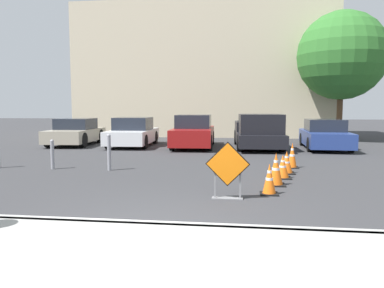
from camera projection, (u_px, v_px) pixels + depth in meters
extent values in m
plane|color=#333335|center=(209.00, 153.00, 15.59)|extent=(96.00, 96.00, 0.00)
cube|color=#999993|center=(125.00, 267.00, 4.28)|extent=(29.27, 2.90, 0.14)
cube|color=#999993|center=(154.00, 227.00, 5.71)|extent=(29.27, 0.20, 0.14)
cube|color=black|center=(228.00, 164.00, 7.66)|extent=(0.92, 0.03, 0.92)
cube|color=orange|center=(228.00, 164.00, 7.64)|extent=(0.87, 0.03, 0.87)
cube|color=slate|center=(227.00, 198.00, 7.77)|extent=(0.64, 0.20, 0.02)
cube|color=slate|center=(215.00, 181.00, 7.77)|extent=(0.04, 0.04, 0.74)
cube|color=slate|center=(240.00, 182.00, 7.70)|extent=(0.04, 0.04, 0.74)
cube|color=black|center=(269.00, 194.00, 8.16)|extent=(0.39, 0.39, 0.03)
cone|color=orange|center=(269.00, 178.00, 8.13)|extent=(0.29, 0.29, 0.65)
cylinder|color=white|center=(269.00, 172.00, 8.12)|extent=(0.09, 0.09, 0.06)
cylinder|color=white|center=(269.00, 179.00, 8.13)|extent=(0.16, 0.16, 0.06)
cube|color=black|center=(276.00, 185.00, 9.12)|extent=(0.46, 0.46, 0.03)
cone|color=orange|center=(276.00, 168.00, 9.08)|extent=(0.34, 0.34, 0.77)
cylinder|color=white|center=(276.00, 161.00, 9.06)|extent=(0.11, 0.11, 0.07)
cylinder|color=white|center=(276.00, 169.00, 9.08)|extent=(0.19, 0.19, 0.07)
cube|color=black|center=(282.00, 178.00, 10.03)|extent=(0.46, 0.46, 0.03)
cone|color=orange|center=(283.00, 166.00, 10.00)|extent=(0.34, 0.34, 0.60)
cylinder|color=white|center=(283.00, 161.00, 9.98)|extent=(0.11, 0.11, 0.05)
cylinder|color=white|center=(283.00, 166.00, 10.00)|extent=(0.19, 0.19, 0.05)
cube|color=black|center=(286.00, 173.00, 10.76)|extent=(0.47, 0.47, 0.03)
cone|color=orange|center=(287.00, 162.00, 10.73)|extent=(0.35, 0.35, 0.62)
cylinder|color=white|center=(287.00, 157.00, 10.71)|extent=(0.11, 0.11, 0.06)
cylinder|color=white|center=(287.00, 162.00, 10.73)|extent=(0.19, 0.19, 0.06)
cube|color=black|center=(292.00, 167.00, 11.76)|extent=(0.39, 0.39, 0.03)
cone|color=orange|center=(292.00, 155.00, 11.72)|extent=(0.29, 0.29, 0.77)
cylinder|color=white|center=(292.00, 149.00, 11.70)|extent=(0.09, 0.09, 0.07)
cylinder|color=white|center=(292.00, 155.00, 11.72)|extent=(0.16, 0.16, 0.07)
cube|color=#A39984|center=(76.00, 135.00, 18.99)|extent=(2.12, 4.21, 0.61)
cube|color=#1E232D|center=(76.00, 124.00, 19.04)|extent=(1.76, 1.98, 0.54)
cylinder|color=black|center=(83.00, 140.00, 17.69)|extent=(0.24, 0.73, 0.72)
cylinder|color=black|center=(48.00, 140.00, 17.80)|extent=(0.24, 0.73, 0.72)
cylinder|color=black|center=(100.00, 136.00, 20.21)|extent=(0.24, 0.73, 0.72)
cylinder|color=black|center=(69.00, 136.00, 20.33)|extent=(0.24, 0.73, 0.72)
cube|color=silver|center=(133.00, 136.00, 18.47)|extent=(2.07, 4.34, 0.63)
cube|color=#1E232D|center=(133.00, 123.00, 18.52)|extent=(1.74, 2.04, 0.60)
cylinder|color=black|center=(145.00, 142.00, 17.11)|extent=(0.23, 0.67, 0.66)
cylinder|color=black|center=(108.00, 142.00, 17.25)|extent=(0.23, 0.67, 0.66)
cylinder|color=black|center=(155.00, 137.00, 19.73)|extent=(0.23, 0.67, 0.66)
cylinder|color=black|center=(123.00, 137.00, 19.87)|extent=(0.23, 0.67, 0.66)
cube|color=maroon|center=(193.00, 136.00, 17.91)|extent=(2.01, 4.69, 0.74)
cube|color=#1E232D|center=(194.00, 121.00, 17.96)|extent=(1.69, 2.19, 0.62)
cylinder|color=black|center=(210.00, 143.00, 16.44)|extent=(0.23, 0.69, 0.68)
cylinder|color=black|center=(172.00, 143.00, 16.59)|extent=(0.23, 0.69, 0.68)
cylinder|color=black|center=(212.00, 138.00, 19.28)|extent=(0.23, 0.69, 0.68)
cylinder|color=black|center=(180.00, 138.00, 19.43)|extent=(0.23, 0.69, 0.68)
cube|color=black|center=(258.00, 138.00, 17.65)|extent=(2.26, 5.32, 0.55)
cube|color=black|center=(260.00, 124.00, 16.42)|extent=(1.94, 2.18, 0.85)
cube|color=black|center=(254.00, 125.00, 19.84)|extent=(1.90, 0.20, 0.45)
cube|color=black|center=(275.00, 126.00, 18.57)|extent=(0.23, 2.51, 0.45)
cube|color=black|center=(237.00, 126.00, 18.72)|extent=(0.23, 2.51, 0.45)
cylinder|color=black|center=(283.00, 143.00, 16.04)|extent=(0.28, 0.75, 0.74)
cylinder|color=black|center=(240.00, 143.00, 16.18)|extent=(0.28, 0.75, 0.74)
cylinder|color=black|center=(273.00, 137.00, 19.15)|extent=(0.28, 0.75, 0.74)
cylinder|color=black|center=(237.00, 137.00, 19.29)|extent=(0.28, 0.75, 0.74)
cube|color=navy|center=(325.00, 138.00, 17.20)|extent=(2.00, 4.46, 0.64)
cube|color=#1E232D|center=(325.00, 125.00, 17.25)|extent=(1.69, 2.08, 0.54)
cylinder|color=black|center=(351.00, 145.00, 15.74)|extent=(0.23, 0.63, 0.63)
cylinder|color=black|center=(310.00, 145.00, 16.02)|extent=(0.23, 0.63, 0.63)
cylinder|color=black|center=(337.00, 140.00, 18.41)|extent=(0.23, 0.63, 0.63)
cylinder|color=black|center=(302.00, 139.00, 18.69)|extent=(0.23, 0.63, 0.63)
cylinder|color=gray|center=(109.00, 153.00, 11.24)|extent=(0.11, 0.11, 1.05)
sphere|color=gray|center=(109.00, 136.00, 11.19)|extent=(0.12, 0.12, 0.12)
cylinder|color=gray|center=(52.00, 155.00, 11.48)|extent=(0.11, 0.11, 0.86)
sphere|color=gray|center=(52.00, 141.00, 11.44)|extent=(0.12, 0.12, 0.12)
cube|color=beige|center=(204.00, 72.00, 25.71)|extent=(16.92, 5.00, 8.66)
cylinder|color=#513823|center=(339.00, 115.00, 21.11)|extent=(0.32, 0.32, 2.94)
sphere|color=#2D6B28|center=(342.00, 56.00, 20.79)|extent=(4.89, 4.89, 4.89)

